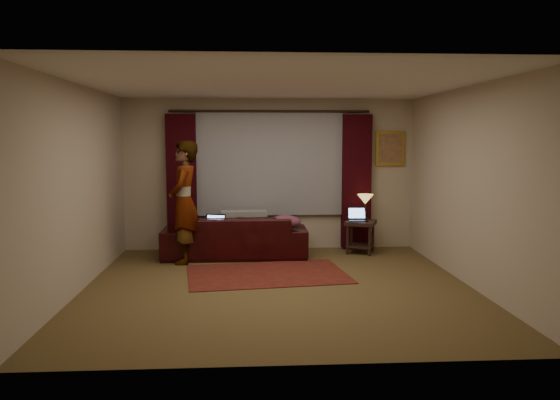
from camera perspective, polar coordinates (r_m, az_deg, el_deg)
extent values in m
cube|color=brown|center=(7.20, -0.21, -9.05)|extent=(5.00, 5.00, 0.01)
cube|color=silver|center=(6.97, -0.22, 12.05)|extent=(5.00, 5.00, 0.02)
cube|color=#BDAD95|center=(9.45, -1.09, 2.68)|extent=(5.00, 0.02, 2.60)
cube|color=#BDAD95|center=(4.49, 1.64, -1.45)|extent=(5.00, 0.02, 2.60)
cube|color=#BDAD95|center=(7.26, -20.31, 1.16)|extent=(0.02, 5.00, 2.60)
cube|color=#BDAD95|center=(7.54, 19.14, 1.38)|extent=(0.02, 5.00, 2.60)
cube|color=#919298|center=(9.38, -1.08, 3.87)|extent=(2.50, 0.05, 1.80)
cube|color=black|center=(9.41, -10.23, 1.83)|extent=(0.50, 0.14, 2.30)
cube|color=black|center=(9.54, 7.98, 1.93)|extent=(0.50, 0.14, 2.30)
cylinder|color=#302012|center=(9.34, -1.08, 9.26)|extent=(0.04, 0.04, 3.40)
cube|color=gold|center=(9.73, 11.42, 5.31)|extent=(0.50, 0.04, 0.60)
imported|color=black|center=(8.91, -4.73, -2.96)|extent=(2.33, 1.01, 0.94)
cube|color=gray|center=(9.03, -3.82, 0.18)|extent=(0.78, 0.37, 0.09)
ellipsoid|color=brown|center=(8.77, 0.53, -2.36)|extent=(0.57, 0.47, 0.22)
cube|color=maroon|center=(7.81, -1.35, -7.73)|extent=(2.39, 1.75, 0.01)
cube|color=black|center=(9.28, 8.39, -3.85)|extent=(0.62, 0.62, 0.55)
imported|color=gray|center=(8.51, -9.99, -0.23)|extent=(0.60, 0.60, 1.89)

